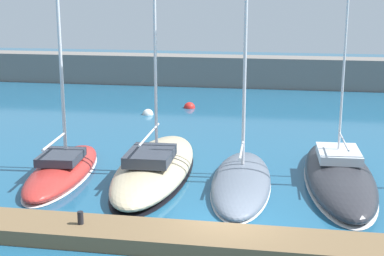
% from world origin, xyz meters
% --- Properties ---
extents(ground_plane, '(120.00, 120.00, 0.00)m').
position_xyz_m(ground_plane, '(0.00, 0.00, 0.00)').
color(ground_plane, '#1E567A').
extents(dock_pier, '(20.85, 1.91, 0.52)m').
position_xyz_m(dock_pier, '(0.00, -1.53, 0.26)').
color(dock_pier, brown).
rests_on(dock_pier, ground_plane).
extents(breakwater_seawall, '(108.00, 2.80, 2.59)m').
position_xyz_m(breakwater_seawall, '(0.00, 30.94, 1.30)').
color(breakwater_seawall, slate).
rests_on(breakwater_seawall, ground_plane).
extents(sailboat_red_nearest, '(3.02, 8.13, 14.45)m').
position_xyz_m(sailboat_red_nearest, '(-7.96, 4.59, 0.37)').
color(sailboat_red_nearest, '#B72D28').
rests_on(sailboat_red_nearest, ground_plane).
extents(sailboat_sand_second, '(3.45, 10.66, 17.87)m').
position_xyz_m(sailboat_sand_second, '(-3.91, 5.45, 0.42)').
color(sailboat_sand_second, beige).
rests_on(sailboat_sand_second, ground_plane).
extents(sailboat_slate_third, '(2.81, 8.63, 14.48)m').
position_xyz_m(sailboat_slate_third, '(0.05, 4.68, 0.25)').
color(sailboat_slate_third, slate).
rests_on(sailboat_slate_third, ground_plane).
extents(sailboat_charcoal_fourth, '(3.25, 10.51, 16.17)m').
position_xyz_m(sailboat_charcoal_fourth, '(4.17, 5.85, 0.33)').
color(sailboat_charcoal_fourth, '#2D2D33').
rests_on(sailboat_charcoal_fourth, ground_plane).
extents(mooring_buoy_red, '(0.82, 0.82, 0.82)m').
position_xyz_m(mooring_buoy_red, '(-5.03, 20.61, 0.00)').
color(mooring_buoy_red, red).
rests_on(mooring_buoy_red, ground_plane).
extents(mooring_buoy_white, '(0.75, 0.75, 0.75)m').
position_xyz_m(mooring_buoy_white, '(-7.41, 17.93, 0.00)').
color(mooring_buoy_white, white).
rests_on(mooring_buoy_white, ground_plane).
extents(dock_bollard, '(0.20, 0.20, 0.44)m').
position_xyz_m(dock_bollard, '(-4.77, -1.53, 0.74)').
color(dock_bollard, black).
rests_on(dock_bollard, dock_pier).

